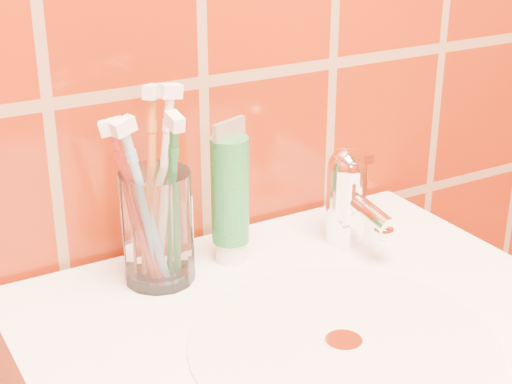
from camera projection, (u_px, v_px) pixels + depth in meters
glass_tumbler at (157, 227)px, 0.85m from camera, size 0.10×0.10×0.13m
toothpaste_tube at (230, 197)px, 0.88m from camera, size 0.05×0.04×0.17m
faucet at (349, 193)px, 0.93m from camera, size 0.05×0.11×0.12m
toothbrush_0 at (152, 185)px, 0.84m from camera, size 0.08×0.08×0.22m
toothbrush_1 at (146, 206)px, 0.81m from camera, size 0.09×0.08×0.21m
toothbrush_2 at (171, 201)px, 0.82m from camera, size 0.02×0.09×0.21m
toothbrush_3 at (137, 206)px, 0.82m from camera, size 0.10×0.09×0.20m
toothbrush_4 at (163, 184)px, 0.84m from camera, size 0.06×0.06×0.22m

